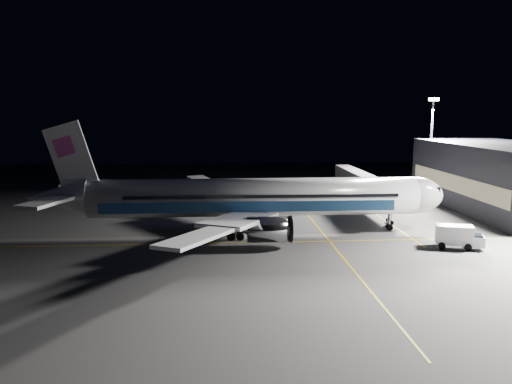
{
  "coord_description": "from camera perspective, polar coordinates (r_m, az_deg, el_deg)",
  "views": [
    {
      "loc": [
        -4.73,
        -72.33,
        17.88
      ],
      "look_at": [
        0.22,
        0.42,
        6.0
      ],
      "focal_mm": 35.0,
      "sensor_mm": 36.0,
      "label": 1
    }
  ],
  "objects": [
    {
      "name": "guide_line_side",
      "position": [
        88.39,
        13.81,
        -2.69
      ],
      "size": [
        0.25,
        40.0,
        0.01
      ],
      "primitive_type": "cube",
      "color": "gold",
      "rests_on": "ground"
    },
    {
      "name": "service_truck",
      "position": [
        71.0,
        22.16,
        -4.68
      ],
      "size": [
        6.34,
        4.06,
        3.03
      ],
      "rotation": [
        0.0,
        0.0,
        -0.31
      ],
      "color": "white",
      "rests_on": "ground"
    },
    {
      "name": "safety_cone_b",
      "position": [
        88.72,
        2.94,
        -2.19
      ],
      "size": [
        0.39,
        0.39,
        0.59
      ],
      "primitive_type": "cone",
      "color": "#EE3E0A",
      "rests_on": "ground"
    },
    {
      "name": "terminal",
      "position": [
        100.82,
        26.35,
        1.52
      ],
      "size": [
        18.12,
        40.0,
        12.0
      ],
      "color": "black",
      "rests_on": "ground"
    },
    {
      "name": "safety_cone_c",
      "position": [
        88.74,
        3.13,
        -2.16
      ],
      "size": [
        0.45,
        0.45,
        0.67
      ],
      "primitive_type": "cone",
      "color": "#EE3E0A",
      "rests_on": "ground"
    },
    {
      "name": "baggage_tug",
      "position": [
        85.32,
        0.81,
        -2.24
      ],
      "size": [
        2.9,
        2.47,
        1.9
      ],
      "rotation": [
        0.0,
        0.0,
        0.16
      ],
      "color": "black",
      "rests_on": "ground"
    },
    {
      "name": "jet_bridge",
      "position": [
        95.19,
        12.46,
        1.0
      ],
      "size": [
        3.6,
        34.4,
        6.3
      ],
      "color": "#B2B2B7",
      "rests_on": "ground"
    },
    {
      "name": "guide_line_cross",
      "position": [
        68.86,
        0.18,
        -5.79
      ],
      "size": [
        70.0,
        0.25,
        0.01
      ],
      "primitive_type": "cube",
      "color": "gold",
      "rests_on": "ground"
    },
    {
      "name": "floodlight_mast_north",
      "position": [
        113.63,
        19.4,
        5.95
      ],
      "size": [
        2.4,
        0.68,
        20.7
      ],
      "color": "#59595E",
      "rests_on": "ground"
    },
    {
      "name": "ground",
      "position": [
        74.66,
        -0.15,
        -4.6
      ],
      "size": [
        200.0,
        200.0,
        0.0
      ],
      "primitive_type": "plane",
      "color": "#4C4C4F",
      "rests_on": "ground"
    },
    {
      "name": "safety_cone_a",
      "position": [
        78.88,
        3.02,
        -3.64
      ],
      "size": [
        0.4,
        0.4,
        0.6
      ],
      "primitive_type": "cone",
      "color": "#EE3E0A",
      "rests_on": "ground"
    },
    {
      "name": "airliner",
      "position": [
        73.53,
        -0.98,
        -0.71
      ],
      "size": [
        61.48,
        54.22,
        16.64
      ],
      "color": "silver",
      "rests_on": "ground"
    },
    {
      "name": "guide_line_main",
      "position": [
        75.95,
        7.43,
        -4.44
      ],
      "size": [
        0.25,
        80.0,
        0.01
      ],
      "primitive_type": "cube",
      "color": "gold",
      "rests_on": "ground"
    }
  ]
}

